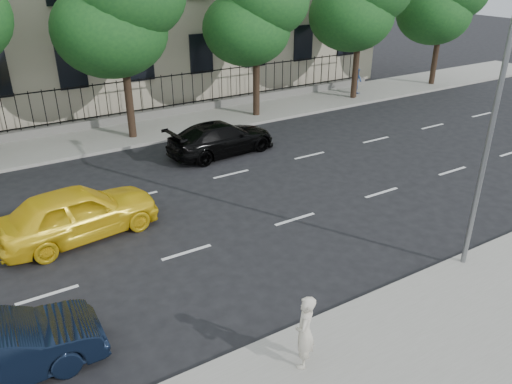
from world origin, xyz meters
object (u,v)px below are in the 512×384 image
Objects in this scene: street_light at (481,85)px; black_sedan at (222,138)px; woman_near at (305,332)px; yellow_taxi at (78,213)px.

black_sedan is at bearing 98.75° from street_light.
woman_near is (-6.27, -1.33, -4.13)m from street_light.
street_light reaches higher than black_sedan.
yellow_taxi is 8.67m from woman_near.
yellow_taxi is 8.36m from black_sedan.
black_sedan is (7.26, 4.15, -0.12)m from yellow_taxi.
woman_near reaches higher than black_sedan.
yellow_taxi is at bearing -116.04° from woman_near.
yellow_taxi is at bearing 142.36° from street_light.
woman_near is at bearing -168.03° from street_light.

